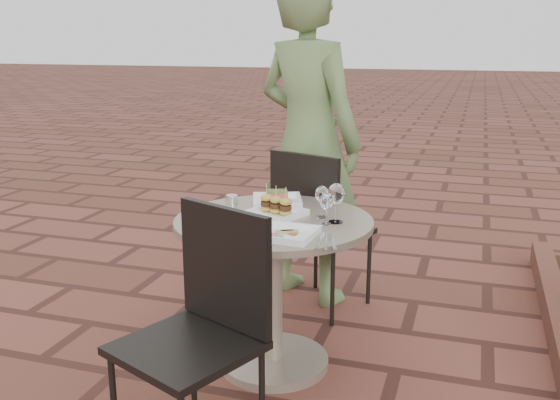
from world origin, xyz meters
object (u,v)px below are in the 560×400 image
(plate_sliders, at_px, (276,209))
(plate_tuna, at_px, (287,233))
(cafe_table, at_px, (274,270))
(diner, at_px, (309,141))
(chair_far, at_px, (315,219))
(chair_near, at_px, (205,314))
(plate_salmon, at_px, (277,199))

(plate_sliders, distance_m, plate_tuna, 0.31)
(cafe_table, bearing_deg, plate_sliders, 96.04)
(diner, distance_m, plate_tuna, 1.14)
(chair_far, bearing_deg, plate_sliders, 107.94)
(diner, bearing_deg, chair_far, 137.85)
(chair_far, relative_size, chair_near, 1.00)
(cafe_table, height_order, chair_near, chair_near)
(chair_near, distance_m, plate_salmon, 0.95)
(cafe_table, xyz_separation_m, plate_salmon, (-0.07, 0.27, 0.26))
(chair_far, height_order, chair_near, same)
(cafe_table, xyz_separation_m, chair_near, (-0.05, -0.66, 0.07))
(chair_near, bearing_deg, plate_sliders, 109.79)
(chair_near, distance_m, plate_sliders, 0.74)
(chair_near, bearing_deg, chair_far, 109.94)
(cafe_table, distance_m, chair_far, 0.66)
(chair_far, relative_size, plate_tuna, 3.83)
(chair_far, distance_m, plate_salmon, 0.44)
(cafe_table, height_order, plate_sliders, plate_sliders)
(chair_near, height_order, plate_salmon, chair_near)
(cafe_table, distance_m, plate_tuna, 0.37)
(plate_tuna, bearing_deg, plate_salmon, 112.18)
(plate_tuna, bearing_deg, plate_sliders, 116.11)
(plate_sliders, relative_size, plate_tuna, 1.19)
(cafe_table, bearing_deg, chair_near, -94.04)
(chair_far, bearing_deg, plate_salmon, 96.80)
(chair_near, distance_m, diner, 1.59)
(diner, bearing_deg, plate_salmon, 114.11)
(chair_near, xyz_separation_m, plate_tuna, (0.18, 0.43, 0.19))
(cafe_table, distance_m, plate_salmon, 0.38)
(chair_near, relative_size, diner, 0.49)
(plate_salmon, xyz_separation_m, plate_tuna, (0.20, -0.50, -0.00))
(diner, bearing_deg, chair_near, 114.68)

